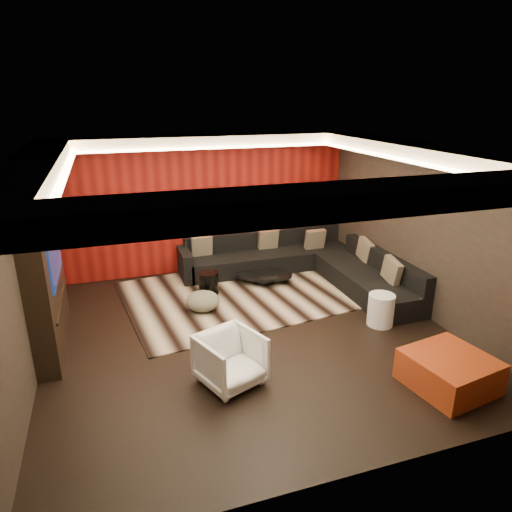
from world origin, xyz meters
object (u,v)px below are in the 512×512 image
object	(u,v)px
armchair	(231,360)
white_side_table	(381,310)
drum_stool	(208,283)
coffee_table	(264,278)
orange_ottoman	(449,371)
sectional_sofa	(304,265)

from	to	relation	value
armchair	white_side_table	bearing A→B (deg)	-5.23
white_side_table	armchair	bearing A→B (deg)	-164.03
drum_stool	armchair	size ratio (longest dim) A/B	0.59
armchair	coffee_table	bearing A→B (deg)	42.25
drum_stool	orange_ottoman	world-z (taller)	drum_stool
armchair	sectional_sofa	xyz separation A→B (m)	(2.35, 3.02, -0.08)
white_side_table	sectional_sofa	size ratio (longest dim) A/B	0.14
sectional_sofa	drum_stool	bearing A→B (deg)	-172.89
orange_ottoman	sectional_sofa	xyz separation A→B (m)	(-0.25, 3.95, 0.05)
white_side_table	orange_ottoman	size ratio (longest dim) A/B	0.55
armchair	sectional_sofa	distance (m)	3.83
drum_stool	white_side_table	xyz separation A→B (m)	(2.38, -1.99, 0.02)
coffee_table	sectional_sofa	size ratio (longest dim) A/B	0.30
drum_stool	orange_ottoman	bearing A→B (deg)	-58.31
drum_stool	orange_ottoman	xyz separation A→B (m)	(2.28, -3.69, -0.03)
coffee_table	armchair	size ratio (longest dim) A/B	1.48
white_side_table	coffee_table	bearing A→B (deg)	118.69
drum_stool	sectional_sofa	xyz separation A→B (m)	(2.03, 0.25, 0.02)
orange_ottoman	sectional_sofa	bearing A→B (deg)	93.69
white_side_table	armchair	distance (m)	2.82
coffee_table	white_side_table	world-z (taller)	white_side_table
white_side_table	orange_ottoman	bearing A→B (deg)	-93.42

